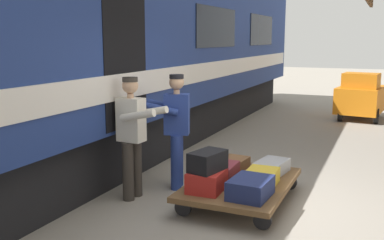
{
  "coord_description": "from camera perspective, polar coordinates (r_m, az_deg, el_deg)",
  "views": [
    {
      "loc": [
        -1.2,
        5.49,
        2.22
      ],
      "look_at": [
        1.14,
        0.14,
        1.15
      ],
      "focal_mm": 41.93,
      "sensor_mm": 36.0,
      "label": 1
    }
  ],
  "objects": [
    {
      "name": "suitcase_burgundy_valise",
      "position": [
        6.28,
        3.72,
        -6.54
      ],
      "size": [
        0.4,
        0.53,
        0.22
      ],
      "primitive_type": "cube",
      "rotation": [
        0.0,
        0.0,
        0.01
      ],
      "color": "maroon",
      "rests_on": "luggage_cart"
    },
    {
      "name": "suitcase_red_plastic",
      "position": [
        5.79,
        1.9,
        -7.74
      ],
      "size": [
        0.43,
        0.52,
        0.26
      ],
      "primitive_type": "cube",
      "rotation": [
        0.0,
        0.0,
        0.03
      ],
      "color": "#AD231E",
      "rests_on": "luggage_cart"
    },
    {
      "name": "suitcase_brown_leather",
      "position": [
        6.77,
        5.27,
        -5.54
      ],
      "size": [
        0.41,
        0.52,
        0.16
      ],
      "primitive_type": "cube",
      "rotation": [
        0.0,
        0.0,
        -0.11
      ],
      "color": "brown",
      "rests_on": "luggage_cart"
    },
    {
      "name": "suitcase_gray_aluminum",
      "position": [
        6.62,
        10.06,
        -5.93
      ],
      "size": [
        0.45,
        0.65,
        0.19
      ],
      "primitive_type": "cube",
      "rotation": [
        0.0,
        0.0,
        -0.15
      ],
      "color": "#9EA0A5",
      "rests_on": "luggage_cart"
    },
    {
      "name": "train_car",
      "position": [
        7.38,
        -18.46,
        8.6
      ],
      "size": [
        3.02,
        20.96,
        4.0
      ],
      "color": "navy",
      "rests_on": "ground_plane"
    },
    {
      "name": "suitcase_navy_fabric",
      "position": [
        5.62,
        7.45,
        -8.54
      ],
      "size": [
        0.49,
        0.61,
        0.24
      ],
      "primitive_type": "cube",
      "rotation": [
        0.0,
        0.0,
        -0.05
      ],
      "color": "navy",
      "rests_on": "luggage_cart"
    },
    {
      "name": "baggage_tug",
      "position": [
        13.24,
        20.64,
        2.78
      ],
      "size": [
        1.3,
        1.82,
        1.3
      ],
      "color": "orange",
      "rests_on": "ground_plane"
    },
    {
      "name": "porter_in_overalls",
      "position": [
        6.63,
        -2.11,
        -0.91
      ],
      "size": [
        0.73,
        0.56,
        1.7
      ],
      "color": "navy",
      "rests_on": "ground_plane"
    },
    {
      "name": "porter_by_door",
      "position": [
        6.21,
        -7.57,
        -1.75
      ],
      "size": [
        0.68,
        0.45,
        1.7
      ],
      "color": "#332D28",
      "rests_on": "ground_plane"
    },
    {
      "name": "suitcase_black_hardshell",
      "position": [
        5.74,
        2.0,
        -5.23
      ],
      "size": [
        0.41,
        0.56,
        0.25
      ],
      "primitive_type": "cube",
      "rotation": [
        0.0,
        0.0,
        -0.22
      ],
      "color": "black",
      "rests_on": "suitcase_red_plastic"
    },
    {
      "name": "luggage_cart",
      "position": [
        6.24,
        6.23,
        -8.14
      ],
      "size": [
        1.29,
        1.94,
        0.29
      ],
      "color": "brown",
      "rests_on": "ground_plane"
    },
    {
      "name": "suitcase_yellow_case",
      "position": [
        6.12,
        8.86,
        -7.2
      ],
      "size": [
        0.4,
        0.51,
        0.2
      ],
      "primitive_type": "cube",
      "rotation": [
        0.0,
        0.0,
        0.01
      ],
      "color": "gold",
      "rests_on": "luggage_cart"
    },
    {
      "name": "ground_plane",
      "position": [
        6.04,
        10.71,
        -11.36
      ],
      "size": [
        60.0,
        60.0,
        0.0
      ],
      "primitive_type": "plane",
      "color": "gray"
    }
  ]
}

